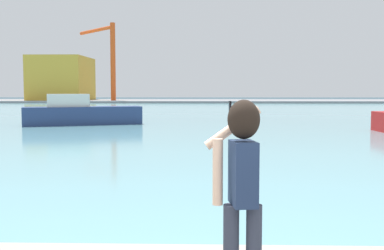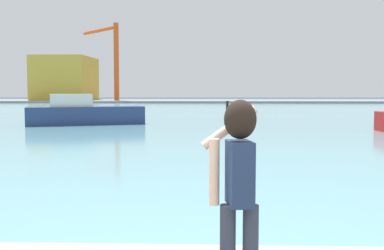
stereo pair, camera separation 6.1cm
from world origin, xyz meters
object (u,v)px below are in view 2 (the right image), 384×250
at_px(port_crane, 111,52).
at_px(warehouse_left, 66,79).
at_px(boat_moored, 84,113).
at_px(person_photographer, 238,177).

bearing_deg(port_crane, warehouse_left, 163.09).
bearing_deg(boat_moored, port_crane, 80.86).
bearing_deg(boat_moored, warehouse_left, 89.02).
bearing_deg(warehouse_left, person_photographer, -71.76).
height_order(boat_moored, port_crane, port_crane).
height_order(person_photographer, warehouse_left, warehouse_left).
height_order(person_photographer, boat_moored, person_photographer).
distance_m(person_photographer, boat_moored, 28.80).
xyz_separation_m(boat_moored, warehouse_left, (-21.40, 64.41, 4.08)).
distance_m(boat_moored, port_crane, 62.94).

